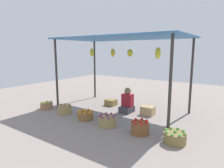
% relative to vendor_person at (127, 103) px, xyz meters
% --- Properties ---
extents(ground_plane, '(14.00, 14.00, 0.00)m').
position_rel_vendor_person_xyz_m(ground_plane, '(-0.23, -0.00, -0.30)').
color(ground_plane, gray).
extents(market_stall_structure, '(4.07, 2.26, 2.33)m').
position_rel_vendor_person_xyz_m(market_stall_structure, '(-0.23, -0.00, 1.86)').
color(market_stall_structure, '#38332D').
rests_on(market_stall_structure, ground).
extents(vendor_person, '(0.36, 0.44, 0.78)m').
position_rel_vendor_person_xyz_m(vendor_person, '(0.00, 0.00, 0.00)').
color(vendor_person, '#41414B').
rests_on(vendor_person, ground).
extents(basket_limes, '(0.40, 0.40, 0.25)m').
position_rel_vendor_person_xyz_m(basket_limes, '(-2.41, -1.22, -0.19)').
color(basket_limes, '#9B704B').
rests_on(basket_limes, ground).
extents(basket_potatoes, '(0.42, 0.42, 0.29)m').
position_rel_vendor_person_xyz_m(basket_potatoes, '(-1.50, -1.24, -0.17)').
color(basket_potatoes, '#A0884F').
rests_on(basket_potatoes, ground).
extents(basket_oranges, '(0.45, 0.45, 0.27)m').
position_rel_vendor_person_xyz_m(basket_oranges, '(-0.63, -1.26, -0.19)').
color(basket_oranges, brown).
rests_on(basket_oranges, ground).
extents(basket_purple_onions, '(0.46, 0.46, 0.31)m').
position_rel_vendor_person_xyz_m(basket_purple_onions, '(0.16, -1.30, -0.17)').
color(basket_purple_onions, '#9A864E').
rests_on(basket_purple_onions, ground).
extents(basket_red_tomatoes, '(0.42, 0.42, 0.34)m').
position_rel_vendor_person_xyz_m(basket_red_tomatoes, '(1.09, -1.27, -0.15)').
color(basket_red_tomatoes, brown).
rests_on(basket_red_tomatoes, ground).
extents(basket_green_apples, '(0.47, 0.47, 0.29)m').
position_rel_vendor_person_xyz_m(basket_green_apples, '(1.90, -1.27, -0.18)').
color(basket_green_apples, olive).
rests_on(basket_green_apples, ground).
extents(wooden_crate_near_vendor, '(0.39, 0.30, 0.26)m').
position_rel_vendor_person_xyz_m(wooden_crate_near_vendor, '(0.66, 0.11, -0.17)').
color(wooden_crate_near_vendor, tan).
rests_on(wooden_crate_near_vendor, ground).
extents(wooden_crate_stacked_rear, '(0.36, 0.33, 0.21)m').
position_rel_vendor_person_xyz_m(wooden_crate_stacked_rear, '(-0.87, 0.35, -0.19)').
color(wooden_crate_stacked_rear, olive).
rests_on(wooden_crate_stacked_rear, ground).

